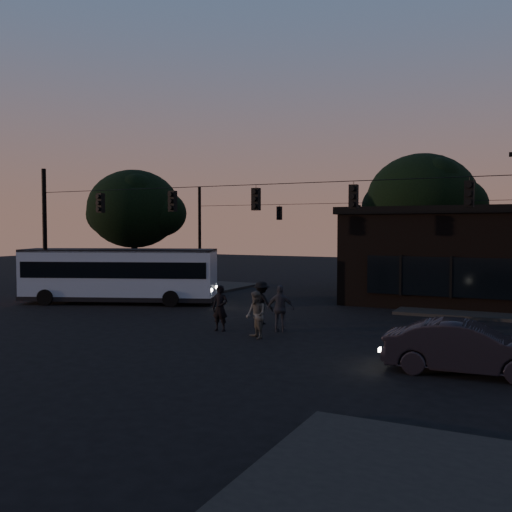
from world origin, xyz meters
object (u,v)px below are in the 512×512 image
at_px(pedestrian_c, 280,309).
at_px(pedestrian_d, 261,303).
at_px(bus, 119,273).
at_px(car, 466,348).
at_px(pedestrian_b, 256,315).
at_px(pedestrian_a, 220,308).
at_px(building, 491,255).

distance_m(pedestrian_c, pedestrian_d, 2.07).
height_order(bus, pedestrian_d, bus).
xyz_separation_m(car, pedestrian_b, (-7.89, 2.07, 0.15)).
height_order(bus, pedestrian_c, bus).
xyz_separation_m(pedestrian_a, pedestrian_d, (0.78, 2.30, 0.00)).
relative_size(pedestrian_a, pedestrian_c, 0.99).
height_order(building, bus, building).
xyz_separation_m(car, pedestrian_d, (-9.15, 5.16, 0.18)).
height_order(building, pedestrian_b, building).
relative_size(car, pedestrian_d, 2.47).
relative_size(pedestrian_b, pedestrian_d, 0.97).
bearing_deg(pedestrian_c, pedestrian_b, 63.93).
height_order(car, pedestrian_b, pedestrian_b).
height_order(bus, pedestrian_a, bus).
bearing_deg(pedestrian_b, pedestrian_a, -161.22).
relative_size(building, bus, 1.39).
xyz_separation_m(pedestrian_c, pedestrian_d, (-1.54, 1.39, -0.01)).
relative_size(car, pedestrian_a, 2.47).
relative_size(building, car, 3.29).
bearing_deg(car, building, -1.69).
distance_m(pedestrian_a, pedestrian_b, 2.18).
xyz_separation_m(building, pedestrian_d, (-8.58, -12.29, -1.76)).
bearing_deg(bus, pedestrian_c, -40.59).
height_order(pedestrian_b, pedestrian_d, pedestrian_d).
distance_m(car, pedestrian_d, 10.50).
bearing_deg(car, pedestrian_c, 60.07).
relative_size(bus, pedestrian_a, 5.83).
xyz_separation_m(building, bus, (-18.80, -9.63, -0.99)).
bearing_deg(car, bus, 64.46).
bearing_deg(building, pedestrian_a, -122.67).
bearing_deg(pedestrian_c, building, -133.81).
distance_m(building, pedestrian_c, 15.48).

